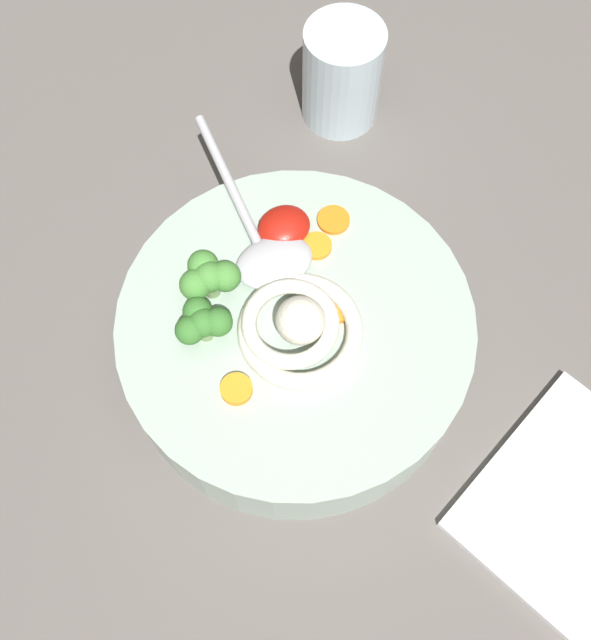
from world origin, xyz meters
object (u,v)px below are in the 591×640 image
at_px(soup_bowl, 296,337).
at_px(drinking_glass, 342,75).
at_px(folded_napkin, 574,504).
at_px(noodle_pile, 298,326).
at_px(soup_spoon, 264,249).

bearing_deg(soup_bowl, drinking_glass, -126.69).
distance_m(soup_bowl, folded_napkin, 0.24).
bearing_deg(soup_bowl, noodle_pile, 71.00).
distance_m(soup_spoon, folded_napkin, 0.30).
bearing_deg(folded_napkin, noodle_pile, -55.62).
bearing_deg(soup_spoon, noodle_pile, 177.81).
relative_size(drinking_glass, folded_napkin, 0.59).
distance_m(noodle_pile, drinking_glass, 0.27).
relative_size(soup_bowl, noodle_pile, 2.66).
xyz_separation_m(soup_bowl, soup_spoon, (-0.00, -0.06, 0.04)).
distance_m(soup_bowl, soup_spoon, 0.07).
bearing_deg(folded_napkin, drinking_glass, -93.20).
xyz_separation_m(soup_spoon, drinking_glass, (-0.15, -0.14, -0.03)).
bearing_deg(noodle_pile, soup_spoon, -96.26).
height_order(soup_spoon, folded_napkin, soup_spoon).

